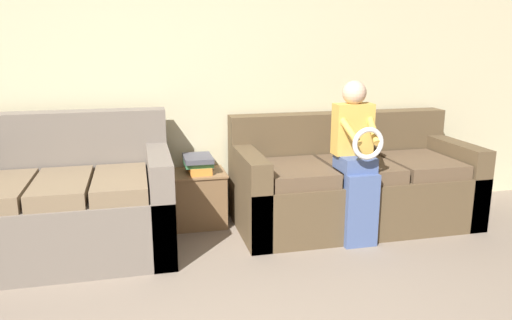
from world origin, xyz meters
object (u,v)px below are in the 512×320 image
at_px(child_left_seated, 357,155).
at_px(side_shelf, 199,197).
at_px(couch_main, 352,185).
at_px(couch_side, 67,206).
at_px(book_stack, 199,163).

height_order(child_left_seated, side_shelf, child_left_seated).
xyz_separation_m(couch_main, couch_side, (-2.26, -0.09, 0.02)).
height_order(couch_main, book_stack, couch_main).
distance_m(couch_side, child_left_seated, 2.16).
height_order(couch_main, child_left_seated, child_left_seated).
xyz_separation_m(couch_side, book_stack, (1.00, 0.32, 0.18)).
relative_size(couch_side, side_shelf, 3.27).
relative_size(child_left_seated, side_shelf, 2.69).
bearing_deg(side_shelf, book_stack, -30.54).
bearing_deg(book_stack, side_shelf, 149.46).
xyz_separation_m(couch_side, child_left_seated, (2.12, -0.28, 0.33)).
bearing_deg(couch_side, side_shelf, 18.12).
bearing_deg(side_shelf, child_left_seated, -28.57).
xyz_separation_m(couch_side, side_shelf, (1.00, 0.33, -0.12)).
bearing_deg(couch_main, couch_side, -177.70).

